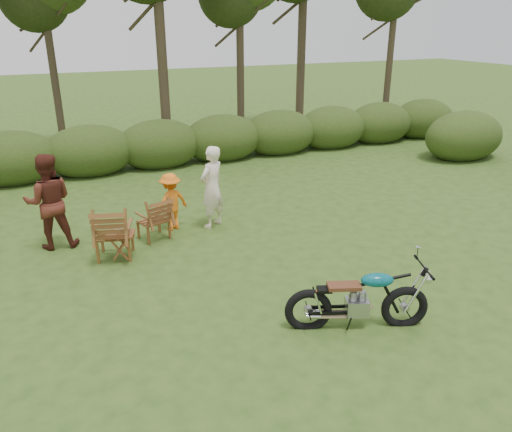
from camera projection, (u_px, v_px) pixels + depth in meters
name	position (u px, v px, depth m)	size (l,w,h in m)	color
ground	(309.00, 315.00, 7.43)	(80.00, 80.00, 0.00)	#2C4818
tree_line	(162.00, 31.00, 14.49)	(22.52, 11.62, 8.14)	#3A2A1F
motorcycle	(355.00, 326.00, 7.18)	(1.94, 0.74, 1.11)	#0C98A7
lawn_chair_right	(155.00, 238.00, 10.06)	(0.61, 0.61, 0.88)	brown
lawn_chair_left	(117.00, 257.00, 9.27)	(0.71, 0.71, 1.03)	brown
side_table	(122.00, 246.00, 9.07)	(0.51, 0.42, 0.52)	#5E2F17
cup	(119.00, 231.00, 8.96)	(0.12, 0.12, 0.09)	beige
adult_a	(213.00, 226.00, 10.66)	(0.63, 0.42, 1.74)	#F7E2CB
adult_b	(56.00, 246.00, 9.69)	(0.90, 0.70, 1.84)	#532117
child	(173.00, 229.00, 10.51)	(0.78, 0.45, 1.21)	orange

